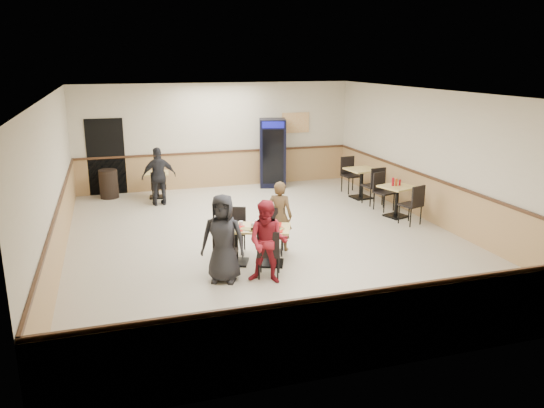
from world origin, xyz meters
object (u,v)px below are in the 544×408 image
object	(u,v)px
main_table	(254,239)
back_table	(157,181)
diner_woman_left	(223,238)
pepsi_cooler	(273,153)
diner_woman_right	(268,242)
side_table_near	(397,196)
trash_bin	(109,184)
lone_diner	(159,176)
diner_man_opposite	(280,216)
side_table_far	(362,179)

from	to	relation	value
main_table	back_table	xyz separation A→B (m)	(-1.24, 5.44, -0.01)
diner_woman_left	pepsi_cooler	xyz separation A→B (m)	(2.85, 6.42, 0.23)
back_table	pepsi_cooler	world-z (taller)	pepsi_cooler
main_table	diner_woman_right	distance (m)	0.90
main_table	back_table	world-z (taller)	main_table
side_table_near	pepsi_cooler	xyz separation A→B (m)	(-1.87, 3.93, 0.49)
diner_woman_left	trash_bin	xyz separation A→B (m)	(-1.79, 6.37, -0.37)
main_table	lone_diner	size ratio (longest dim) A/B	0.98
back_table	trash_bin	world-z (taller)	trash_bin
diner_woman_left	back_table	bearing A→B (deg)	118.75
main_table	side_table_near	world-z (taller)	side_table_near
main_table	pepsi_cooler	distance (m)	6.24
side_table_near	back_table	distance (m)	6.35
diner_woman_right	diner_man_opposite	xyz separation A→B (m)	(0.68, 1.45, -0.02)
pepsi_cooler	side_table_far	bearing A→B (deg)	-33.40
side_table_near	diner_woman_right	bearing A→B (deg)	-145.49
diner_man_opposite	side_table_near	xyz separation A→B (m)	(3.35, 1.31, -0.19)
main_table	diner_woman_left	bearing A→B (deg)	-117.90
lone_diner	pepsi_cooler	bearing A→B (deg)	-167.44
lone_diner	pepsi_cooler	distance (m)	3.61
trash_bin	main_table	bearing A→B (deg)	-66.80
lone_diner	back_table	bearing A→B (deg)	-96.55
diner_woman_right	diner_man_opposite	bearing A→B (deg)	93.27
diner_man_opposite	diner_woman_right	bearing A→B (deg)	99.69
lone_diner	side_table_far	distance (m)	5.35
diner_woman_right	side_table_near	bearing A→B (deg)	62.72
pepsi_cooler	trash_bin	size ratio (longest dim) A/B	2.56
back_table	main_table	bearing A→B (deg)	-77.19
pepsi_cooler	side_table_near	bearing A→B (deg)	-49.89
lone_diner	diner_woman_left	bearing A→B (deg)	89.42
lone_diner	trash_bin	xyz separation A→B (m)	(-1.24, 1.14, -0.36)
diner_man_opposite	trash_bin	bearing A→B (deg)	-24.02
side_table_near	lone_diner	bearing A→B (deg)	152.45
main_table	side_table_near	distance (m)	4.46
diner_woman_left	trash_bin	distance (m)	6.63
diner_woman_right	lone_diner	size ratio (longest dim) A/B	0.95
diner_woman_left	diner_man_opposite	distance (m)	1.81
diner_man_opposite	side_table_far	size ratio (longest dim) A/B	1.65
diner_man_opposite	back_table	bearing A→B (deg)	-33.73
diner_man_opposite	lone_diner	world-z (taller)	lone_diner
main_table	side_table_far	world-z (taller)	side_table_far
diner_woman_left	side_table_far	world-z (taller)	diner_woman_left
side_table_near	back_table	bearing A→B (deg)	146.15
main_table	diner_woman_left	xyz separation A→B (m)	(-0.69, -0.59, 0.29)
diner_man_opposite	lone_diner	bearing A→B (deg)	-30.04
main_table	diner_woman_right	xyz separation A→B (m)	(0.01, -0.86, 0.24)
diner_woman_right	side_table_near	xyz separation A→B (m)	(4.02, 2.77, -0.21)
trash_bin	diner_man_opposite	bearing A→B (deg)	-58.65
diner_woman_right	side_table_near	world-z (taller)	diner_woman_right
side_table_far	pepsi_cooler	bearing A→B (deg)	131.95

